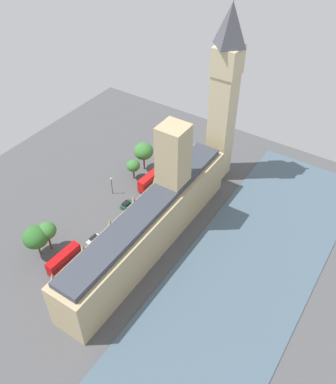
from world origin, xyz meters
TOP-DOWN VIEW (x-y plane):
  - ground_plane at (0.00, 0.00)m, footprint 136.74×136.74m
  - river_thames at (-29.06, 0.00)m, footprint 34.05×123.06m
  - parliament_building at (-1.99, -1.77)m, footprint 10.48×66.74m
  - clock_tower at (-2.05, -40.11)m, footprint 7.67×7.67m
  - double_decker_bus_midblock at (12.80, -21.48)m, footprint 3.12×10.62m
  - car_dark_green_by_river_gate at (13.44, -9.07)m, footprint 2.00×4.35m
  - car_black_near_tower at (10.20, 1.19)m, footprint 2.04×4.42m
  - car_white_kerbside at (12.14, 7.83)m, footprint 2.27×4.56m
  - double_decker_bus_leading at (12.99, 18.73)m, footprint 3.03×10.60m
  - pedestrian_corner at (6.21, 29.51)m, footprint 0.65×0.59m
  - pedestrian_opposite_hall at (6.66, 21.01)m, footprint 0.59×0.67m
  - pedestrian_trailing at (5.96, 27.08)m, footprint 0.65×0.69m
  - plane_tree_far_end at (21.78, 19.45)m, footprint 7.02×7.02m
  - plane_tree_under_trees at (20.63, 16.37)m, footprint 5.31×5.31m
  - plane_tree_slot_10 at (19.90, -27.76)m, footprint 6.59×6.59m
  - plane_tree_slot_11 at (19.89, -21.70)m, footprint 4.56×4.56m
  - street_lamp_slot_12 at (20.92, -11.48)m, footprint 0.56×0.56m

SIDE VIEW (x-z plane):
  - ground_plane at x=0.00m, z-range 0.00..0.00m
  - river_thames at x=-29.06m, z-range 0.00..0.25m
  - pedestrian_corner at x=6.21m, z-range -0.08..1.45m
  - pedestrian_opposite_hall at x=6.66m, z-range -0.08..1.56m
  - pedestrian_trailing at x=5.96m, z-range -0.08..1.56m
  - car_dark_green_by_river_gate at x=13.44m, z-range 0.02..1.76m
  - car_black_near_tower at x=10.20m, z-range 0.02..1.76m
  - car_white_kerbside at x=12.14m, z-range 0.02..1.76m
  - double_decker_bus_midblock at x=12.80m, z-range 0.26..5.01m
  - double_decker_bus_leading at x=12.99m, z-range 0.26..5.01m
  - street_lamp_slot_12 at x=20.92m, z-range 1.27..7.81m
  - plane_tree_slot_11 at x=19.89m, z-range 1.62..8.84m
  - plane_tree_far_end at x=21.78m, z-range 1.87..11.63m
  - plane_tree_under_trees at x=20.63m, z-range 2.46..12.01m
  - plane_tree_slot_10 at x=19.90m, z-range 2.32..12.64m
  - parliament_building at x=-1.99m, z-range -7.74..25.62m
  - clock_tower at x=-2.05m, z-range 0.98..58.08m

